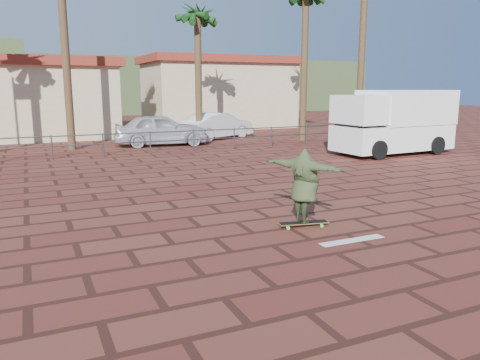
# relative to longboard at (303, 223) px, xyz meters

# --- Properties ---
(ground) EXTENTS (120.00, 120.00, 0.00)m
(ground) POSITION_rel_longboard_xyz_m (-0.31, 0.06, -0.09)
(ground) COLOR brown
(ground) RESTS_ON ground
(paint_stripe) EXTENTS (1.40, 0.22, 0.01)m
(paint_stripe) POSITION_rel_longboard_xyz_m (0.39, -1.14, -0.08)
(paint_stripe) COLOR white
(paint_stripe) RESTS_ON ground
(guardrail) EXTENTS (24.06, 0.06, 1.00)m
(guardrail) POSITION_rel_longboard_xyz_m (-0.31, 12.06, 0.59)
(guardrail) COLOR #47494F
(guardrail) RESTS_ON ground
(palm_center) EXTENTS (2.40, 2.40, 7.75)m
(palm_center) POSITION_rel_longboard_xyz_m (3.19, 15.56, 6.27)
(palm_center) COLOR brown
(palm_center) RESTS_ON ground
(building_west) EXTENTS (12.60, 7.60, 4.50)m
(building_west) POSITION_rel_longboard_xyz_m (-6.31, 22.06, 2.19)
(building_west) COLOR beige
(building_west) RESTS_ON ground
(building_east) EXTENTS (10.60, 6.60, 5.00)m
(building_east) POSITION_rel_longboard_xyz_m (7.69, 24.06, 2.45)
(building_east) COLOR beige
(building_east) RESTS_ON ground
(hill_front) EXTENTS (70.00, 18.00, 6.00)m
(hill_front) POSITION_rel_longboard_xyz_m (-0.31, 50.06, 2.91)
(hill_front) COLOR #384C28
(hill_front) RESTS_ON ground
(longboard) EXTENTS (1.10, 0.45, 0.11)m
(longboard) POSITION_rel_longboard_xyz_m (0.00, 0.00, 0.00)
(longboard) COLOR olive
(longboard) RESTS_ON ground
(skateboarder) EXTENTS (1.19, 1.98, 1.56)m
(skateboarder) POSITION_rel_longboard_xyz_m (0.00, 0.00, 0.80)
(skateboarder) COLOR #354324
(skateboarder) RESTS_ON longboard
(campervan) EXTENTS (5.42, 2.54, 2.76)m
(campervan) POSITION_rel_longboard_xyz_m (9.46, 7.82, 1.36)
(campervan) COLOR white
(campervan) RESTS_ON ground
(car_silver) EXTENTS (4.83, 2.41, 1.58)m
(car_silver) POSITION_rel_longboard_xyz_m (0.95, 14.93, 0.70)
(car_silver) COLOR #B9BBC1
(car_silver) RESTS_ON ground
(car_white) EXTENTS (4.76, 3.23, 1.48)m
(car_white) POSITION_rel_longboard_xyz_m (4.62, 16.56, 0.66)
(car_white) COLOR silver
(car_white) RESTS_ON ground
(street_sign) EXTENTS (0.45, 0.09, 2.20)m
(street_sign) POSITION_rel_longboard_xyz_m (10.46, 10.36, 1.45)
(street_sign) COLOR gray
(street_sign) RESTS_ON ground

